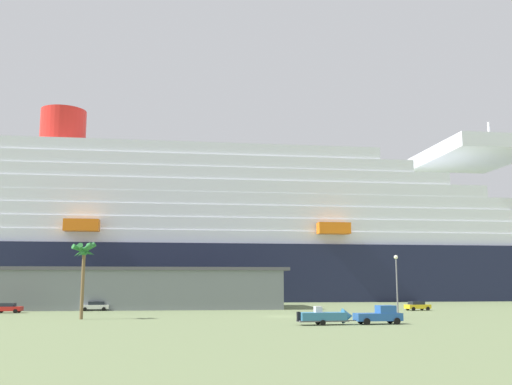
{
  "coord_description": "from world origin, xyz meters",
  "views": [
    {
      "loc": [
        -14.65,
        -84.81,
        5.04
      ],
      "look_at": [
        0.64,
        33.45,
        23.35
      ],
      "focal_mm": 40.69,
      "sensor_mm": 36.0,
      "label": 1
    }
  ],
  "objects_px": {
    "parked_car_red_hatchback": "(8,308)",
    "pickup_truck": "(380,315)",
    "cruise_ship": "(212,239)",
    "palm_tree": "(84,256)",
    "parked_car_white_van": "(95,306)",
    "small_boat_on_trailer": "(328,317)",
    "street_lamp": "(397,277)",
    "parked_car_yellow_taxi": "(417,306)"
  },
  "relations": [
    {
      "from": "parked_car_red_hatchback",
      "to": "pickup_truck",
      "type": "bearing_deg",
      "value": -31.56
    },
    {
      "from": "cruise_ship",
      "to": "palm_tree",
      "type": "distance_m",
      "value": 77.86
    },
    {
      "from": "pickup_truck",
      "to": "parked_car_white_van",
      "type": "distance_m",
      "value": 53.1
    },
    {
      "from": "palm_tree",
      "to": "pickup_truck",
      "type": "bearing_deg",
      "value": -20.52
    },
    {
      "from": "small_boat_on_trailer",
      "to": "parked_car_white_van",
      "type": "distance_m",
      "value": 48.96
    },
    {
      "from": "parked_car_white_van",
      "to": "pickup_truck",
      "type": "bearing_deg",
      "value": -43.94
    },
    {
      "from": "pickup_truck",
      "to": "street_lamp",
      "type": "distance_m",
      "value": 12.8
    },
    {
      "from": "palm_tree",
      "to": "street_lamp",
      "type": "distance_m",
      "value": 43.24
    },
    {
      "from": "small_boat_on_trailer",
      "to": "parked_car_yellow_taxi",
      "type": "bearing_deg",
      "value": 52.39
    },
    {
      "from": "pickup_truck",
      "to": "street_lamp",
      "type": "xyz_separation_m",
      "value": [
        6.18,
        10.25,
        4.54
      ]
    },
    {
      "from": "small_boat_on_trailer",
      "to": "parked_car_yellow_taxi",
      "type": "distance_m",
      "value": 39.37
    },
    {
      "from": "palm_tree",
      "to": "parked_car_yellow_taxi",
      "type": "xyz_separation_m",
      "value": [
        54.42,
        17.05,
        -7.66
      ]
    },
    {
      "from": "cruise_ship",
      "to": "palm_tree",
      "type": "xyz_separation_m",
      "value": [
        -21.32,
        -74.48,
        -7.76
      ]
    },
    {
      "from": "cruise_ship",
      "to": "street_lamp",
      "type": "relative_size",
      "value": 35.15
    },
    {
      "from": "street_lamp",
      "to": "parked_car_red_hatchback",
      "type": "bearing_deg",
      "value": 159.72
    },
    {
      "from": "pickup_truck",
      "to": "small_boat_on_trailer",
      "type": "bearing_deg",
      "value": -176.78
    },
    {
      "from": "parked_car_red_hatchback",
      "to": "street_lamp",
      "type": "bearing_deg",
      "value": -20.28
    },
    {
      "from": "palm_tree",
      "to": "parked_car_white_van",
      "type": "height_order",
      "value": "palm_tree"
    },
    {
      "from": "parked_car_yellow_taxi",
      "to": "parked_car_white_van",
      "type": "relative_size",
      "value": 0.95
    },
    {
      "from": "street_lamp",
      "to": "parked_car_red_hatchback",
      "type": "distance_m",
      "value": 61.31
    },
    {
      "from": "cruise_ship",
      "to": "small_boat_on_trailer",
      "type": "relative_size",
      "value": 40.44
    },
    {
      "from": "pickup_truck",
      "to": "street_lamp",
      "type": "relative_size",
      "value": 0.66
    },
    {
      "from": "pickup_truck",
      "to": "parked_car_red_hatchback",
      "type": "height_order",
      "value": "pickup_truck"
    },
    {
      "from": "cruise_ship",
      "to": "pickup_truck",
      "type": "relative_size",
      "value": 53.43
    },
    {
      "from": "street_lamp",
      "to": "parked_car_white_van",
      "type": "bearing_deg",
      "value": 149.08
    },
    {
      "from": "pickup_truck",
      "to": "cruise_ship",
      "type": "bearing_deg",
      "value": 99.96
    },
    {
      "from": "palm_tree",
      "to": "parked_car_red_hatchback",
      "type": "xyz_separation_m",
      "value": [
        -14.34,
        17.65,
        -7.66
      ]
    },
    {
      "from": "palm_tree",
      "to": "parked_car_red_hatchback",
      "type": "height_order",
      "value": "palm_tree"
    },
    {
      "from": "small_boat_on_trailer",
      "to": "parked_car_red_hatchback",
      "type": "distance_m",
      "value": 54.88
    },
    {
      "from": "pickup_truck",
      "to": "parked_car_red_hatchback",
      "type": "distance_m",
      "value": 60.04
    },
    {
      "from": "parked_car_red_hatchback",
      "to": "parked_car_white_van",
      "type": "relative_size",
      "value": 0.87
    },
    {
      "from": "cruise_ship",
      "to": "parked_car_red_hatchback",
      "type": "bearing_deg",
      "value": -122.11
    },
    {
      "from": "palm_tree",
      "to": "parked_car_white_van",
      "type": "bearing_deg",
      "value": 93.53
    },
    {
      "from": "parked_car_red_hatchback",
      "to": "parked_car_yellow_taxi",
      "type": "relative_size",
      "value": 0.92
    },
    {
      "from": "palm_tree",
      "to": "parked_car_white_van",
      "type": "distance_m",
      "value": 24.34
    },
    {
      "from": "parked_car_white_van",
      "to": "cruise_ship",
      "type": "bearing_deg",
      "value": 66.14
    },
    {
      "from": "cruise_ship",
      "to": "palm_tree",
      "type": "height_order",
      "value": "cruise_ship"
    },
    {
      "from": "palm_tree",
      "to": "cruise_ship",
      "type": "bearing_deg",
      "value": 74.03
    },
    {
      "from": "palm_tree",
      "to": "parked_car_yellow_taxi",
      "type": "relative_size",
      "value": 2.24
    },
    {
      "from": "pickup_truck",
      "to": "parked_car_yellow_taxi",
      "type": "height_order",
      "value": "pickup_truck"
    },
    {
      "from": "parked_car_yellow_taxi",
      "to": "parked_car_white_van",
      "type": "xyz_separation_m",
      "value": [
        -55.85,
        6.02,
        0.0
      ]
    },
    {
      "from": "small_boat_on_trailer",
      "to": "parked_car_white_van",
      "type": "relative_size",
      "value": 1.53
    }
  ]
}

